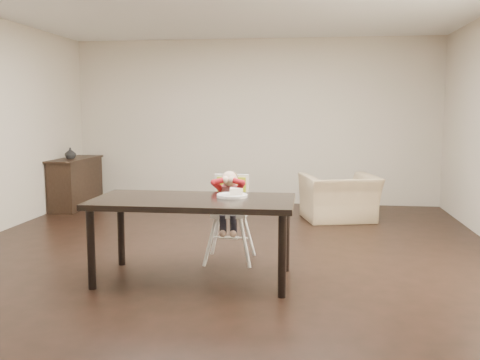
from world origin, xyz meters
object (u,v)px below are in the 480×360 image
object	(u,v)px
high_chair	(230,197)
sideboard	(76,183)
dining_table	(193,207)
armchair	(339,190)

from	to	relation	value
high_chair	sideboard	bearing A→B (deg)	136.67
dining_table	high_chair	distance (m)	0.72
armchair	dining_table	bearing A→B (deg)	48.29
sideboard	dining_table	bearing A→B (deg)	-51.91
armchair	sideboard	bearing A→B (deg)	-21.89
armchair	sideboard	xyz separation A→B (m)	(-4.11, 0.51, -0.03)
dining_table	high_chair	bearing A→B (deg)	70.83
high_chair	sideboard	distance (m)	3.97
dining_table	high_chair	world-z (taller)	high_chair
high_chair	armchair	world-z (taller)	high_chair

